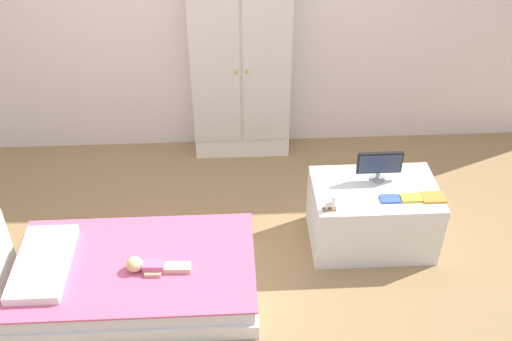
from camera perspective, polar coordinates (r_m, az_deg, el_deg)
ground_plane at (r=3.99m, az=-4.04°, el=-9.87°), size 10.00×10.00×0.02m
bed at (r=3.88m, az=-11.40°, el=-9.89°), size 1.50×0.87×0.23m
pillow at (r=3.90m, az=-19.76°, el=-8.35°), size 0.32×0.62×0.06m
doll at (r=3.71m, az=-10.47°, el=-8.94°), size 0.39×0.14×0.10m
wardrobe at (r=4.64m, az=-1.48°, el=10.21°), size 0.77×0.27×1.61m
tv_stand at (r=4.12m, az=11.08°, el=-4.20°), size 0.82×0.53×0.46m
tv_monitor at (r=3.97m, az=11.77°, el=0.60°), size 0.30×0.10×0.22m
rocking_horse_toy at (r=3.73m, az=7.19°, el=-3.19°), size 0.08×0.04×0.10m
book_blue at (r=3.89m, az=12.73°, el=-2.66°), size 0.12×0.08×0.01m
book_yellow at (r=3.93m, az=14.65°, el=-2.55°), size 0.13×0.08×0.02m
book_orange at (r=3.98m, az=16.64°, el=-2.47°), size 0.15×0.11×0.02m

